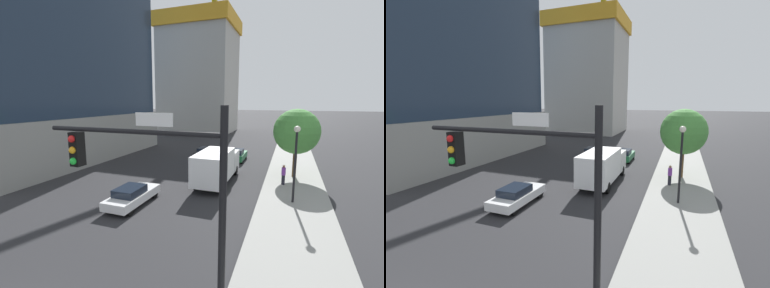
# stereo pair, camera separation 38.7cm
# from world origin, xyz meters

# --- Properties ---
(sidewalk) EXTENTS (4.89, 120.00, 0.15)m
(sidewalk) POSITION_xyz_m (8.85, 20.00, 0.07)
(sidewalk) COLOR gray
(sidewalk) RESTS_ON ground
(construction_building) EXTENTS (16.21, 24.88, 31.99)m
(construction_building) POSITION_xyz_m (-11.82, 55.54, 14.08)
(construction_building) COLOR #B2AFA8
(construction_building) RESTS_ON ground
(traffic_light_pole) EXTENTS (5.59, 0.48, 7.00)m
(traffic_light_pole) POSITION_xyz_m (4.95, 2.99, 4.86)
(traffic_light_pole) COLOR black
(traffic_light_pole) RESTS_ON sidewalk
(street_lamp) EXTENTS (0.44, 0.44, 5.41)m
(street_lamp) POSITION_xyz_m (8.76, 15.87, 3.73)
(street_lamp) COLOR black
(street_lamp) RESTS_ON sidewalk
(street_tree) EXTENTS (4.14, 4.14, 6.36)m
(street_tree) POSITION_xyz_m (8.87, 22.65, 4.42)
(street_tree) COLOR brown
(street_tree) RESTS_ON sidewalk
(car_white) EXTENTS (1.85, 4.77, 1.38)m
(car_white) POSITION_xyz_m (-1.78, 11.77, 0.70)
(car_white) COLOR silver
(car_white) RESTS_ON ground
(car_green) EXTENTS (1.88, 4.08, 1.52)m
(car_green) POSITION_xyz_m (2.43, 27.93, 0.75)
(car_green) COLOR #1E6638
(car_green) RESTS_ON ground
(car_black) EXTENTS (1.84, 4.10, 1.28)m
(car_black) POSITION_xyz_m (-1.78, 28.59, 0.65)
(car_black) COLOR black
(car_black) RESTS_ON ground
(box_truck) EXTENTS (2.43, 7.99, 2.98)m
(box_truck) POSITION_xyz_m (2.43, 18.65, 1.67)
(box_truck) COLOR silver
(box_truck) RESTS_ON ground
(pedestrian_purple_shirt) EXTENTS (0.34, 0.34, 1.71)m
(pedestrian_purple_shirt) POSITION_xyz_m (7.99, 19.80, 1.02)
(pedestrian_purple_shirt) COLOR black
(pedestrian_purple_shirt) RESTS_ON sidewalk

